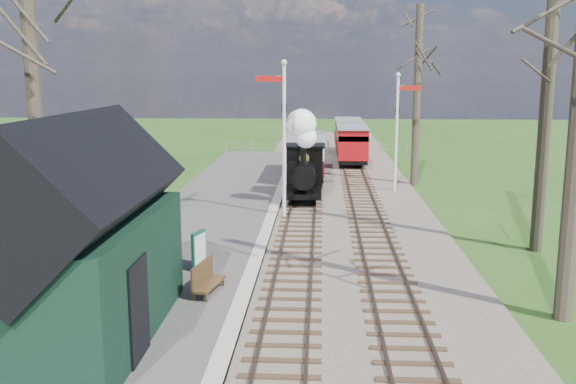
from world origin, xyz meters
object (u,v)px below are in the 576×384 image
station_shed (79,243)px  red_carriage_a (352,144)px  red_carriage_b (348,135)px  sign_board (199,250)px  locomotive (304,161)px  coach (308,155)px  semaphore_far (398,123)px  bench (205,278)px  semaphore_near (282,128)px  person (118,332)px

station_shed → red_carriage_a: 27.65m
red_carriage_b → sign_board: red_carriage_b is taller
red_carriage_a → locomotive: bearing=-102.8°
coach → red_carriage_a: size_ratio=1.40×
semaphore_far → coach: bearing=143.0°
bench → red_carriage_a: bearing=78.7°
station_shed → red_carriage_b: 33.00m
station_shed → coach: size_ratio=0.97×
semaphore_far → red_carriage_b: semaphore_far is taller
coach → red_carriage_a: (2.60, 5.46, -0.01)m
coach → bench: coach is taller
semaphore_near → red_carriage_b: 20.66m
semaphore_near → red_carriage_a: semaphore_near is taller
locomotive → red_carriage_b: locomotive is taller
semaphore_near → red_carriage_a: (3.37, 14.76, -2.24)m
coach → person: (-3.10, -22.65, -0.49)m
red_carriage_a → bench: bearing=-101.3°
semaphore_near → bench: (-1.41, -9.16, -3.04)m
semaphore_far → person: (-7.48, -19.35, -2.45)m
semaphore_far → sign_board: (-7.10, -13.14, -2.60)m
station_shed → red_carriage_a: size_ratio=1.36×
station_shed → coach: station_shed is taller
locomotive → bench: 12.65m
station_shed → red_carriage_a: (6.90, 26.76, -0.89)m
station_shed → person: station_shed is taller
bench → locomotive: bearing=80.1°
red_carriage_b → red_carriage_a: bearing=-90.0°
bench → sign_board: bearing=105.3°
red_carriage_a → red_carriage_b: 5.50m
semaphore_near → coach: (0.77, 9.29, -2.23)m
semaphore_far → coach: 5.82m
coach → person: size_ratio=4.66×
semaphore_far → red_carriage_a: size_ratio=1.23×
red_carriage_a → bench: 24.40m
semaphore_near → sign_board: bearing=-105.3°
semaphore_far → sign_board: semaphore_far is taller
bench → person: person is taller
red_carriage_a → person: 28.69m
station_shed → semaphore_near: semaphore_near is taller
red_carriage_a → bench: (-4.78, -23.92, -0.80)m
semaphore_near → station_shed: bearing=-106.4°
semaphore_near → sign_board: (-1.96, -7.14, -2.87)m
semaphore_near → red_carriage_b: size_ratio=1.34×
sign_board → person: size_ratio=0.79×
station_shed → red_carriage_b: (6.90, 32.26, -0.89)m
station_shed → locomotive: 15.83m
semaphore_far → semaphore_near: bearing=-130.6°
semaphore_far → bench: semaphore_far is taller
station_shed → semaphore_near: (3.53, 12.00, 1.35)m
red_carriage_b → bench: 29.81m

